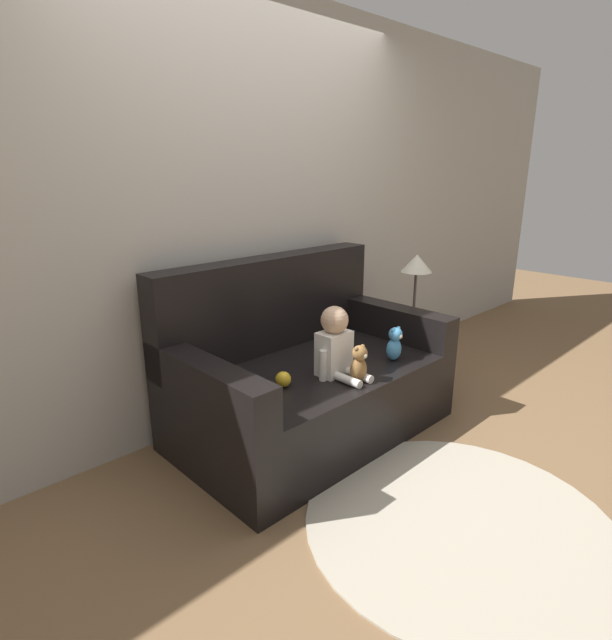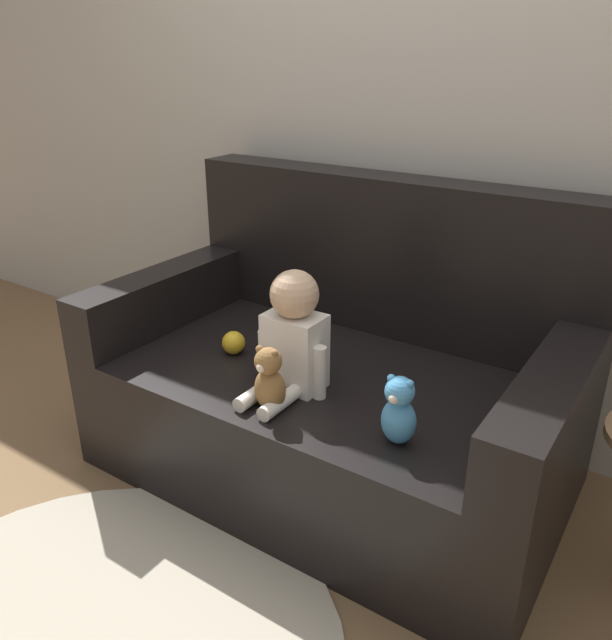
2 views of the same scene
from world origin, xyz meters
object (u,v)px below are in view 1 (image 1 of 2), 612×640
Objects in this scene: couch at (304,376)px; teddy_bear_brown at (359,364)px; side_table at (415,288)px; person_baby at (336,344)px; toy_ball at (283,379)px; plush_toy_side at (395,344)px.

couch is 0.48m from teddy_bear_brown.
side_table is at bearing 19.27° from teddy_bear_brown.
toy_ball is (-0.32, 0.08, -0.14)m from person_baby.
couch is 1.13m from side_table.
teddy_bear_brown reaches higher than toy_ball.
person_baby reaches higher than plush_toy_side.
person_baby is 1.89× the size of teddy_bear_brown.
toy_ball is at bearing -150.46° from couch.
teddy_bear_brown is 0.21× the size of side_table.
person_baby is at bearing -94.51° from couch.
side_table is (1.08, 0.21, 0.10)m from person_baby.
teddy_bear_brown is at bearing -35.00° from toy_ball.
plush_toy_side is at bearing -154.56° from side_table.
side_table reaches higher than person_baby.
couch reaches higher than toy_ball.
person_baby is 1.10m from side_table.
couch reaches higher than plush_toy_side.
person_baby is 0.41× the size of side_table.
side_table is at bearing 5.46° from toy_ball.
plush_toy_side is (0.41, 0.06, -0.00)m from teddy_bear_brown.
toy_ball is at bearing 145.00° from teddy_bear_brown.
plush_toy_side is (0.40, -0.37, 0.21)m from couch.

